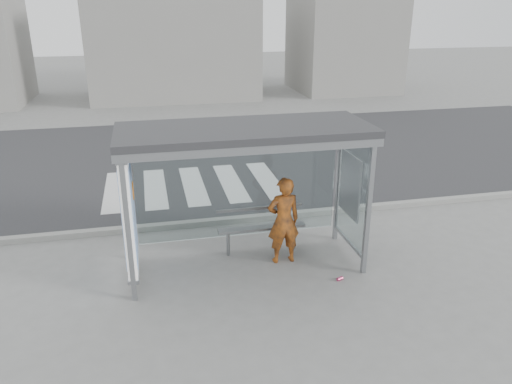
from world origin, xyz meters
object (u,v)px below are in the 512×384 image
bench (261,227)px  soda_can (340,279)px  bus_shelter (223,163)px  person (284,220)px

bench → soda_can: size_ratio=14.94×
soda_can → bench: bearing=128.5°
bus_shelter → person: bus_shelter is taller
bus_shelter → soda_can: (1.86, -0.93, -1.95)m
bus_shelter → soda_can: 2.85m
person → soda_can: size_ratio=14.71×
bench → soda_can: 1.81m
person → soda_can: 1.43m
bench → soda_can: bench is taller
person → bench: (-0.30, 0.47, -0.31)m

